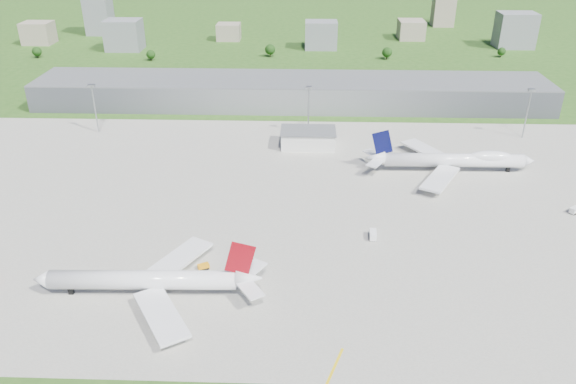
{
  "coord_description": "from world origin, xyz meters",
  "views": [
    {
      "loc": [
        8.93,
        -157.6,
        107.35
      ],
      "look_at": [
        2.41,
        32.68,
        9.0
      ],
      "focal_mm": 35.0,
      "sensor_mm": 36.0,
      "label": 1
    }
  ],
  "objects_px": {
    "tug_yellow": "(203,267)",
    "van_white_near": "(373,235)",
    "airliner_red_twin": "(152,281)",
    "airliner_blue_quad": "(453,160)",
    "van_white_far": "(575,210)"
  },
  "relations": [
    {
      "from": "airliner_red_twin",
      "to": "airliner_blue_quad",
      "type": "height_order",
      "value": "airliner_blue_quad"
    },
    {
      "from": "tug_yellow",
      "to": "airliner_red_twin",
      "type": "bearing_deg",
      "value": -160.59
    },
    {
      "from": "airliner_blue_quad",
      "to": "van_white_far",
      "type": "height_order",
      "value": "airliner_blue_quad"
    },
    {
      "from": "tug_yellow",
      "to": "van_white_far",
      "type": "xyz_separation_m",
      "value": [
        137.93,
        42.38,
        0.32
      ]
    },
    {
      "from": "airliner_red_twin",
      "to": "airliner_blue_quad",
      "type": "xyz_separation_m",
      "value": [
        112.16,
        93.03,
        0.29
      ]
    },
    {
      "from": "airliner_red_twin",
      "to": "tug_yellow",
      "type": "bearing_deg",
      "value": -135.63
    },
    {
      "from": "van_white_near",
      "to": "airliner_blue_quad",
      "type": "bearing_deg",
      "value": -31.66
    },
    {
      "from": "tug_yellow",
      "to": "van_white_near",
      "type": "bearing_deg",
      "value": -6.43
    },
    {
      "from": "airliner_red_twin",
      "to": "van_white_far",
      "type": "height_order",
      "value": "airliner_red_twin"
    },
    {
      "from": "airliner_red_twin",
      "to": "airliner_blue_quad",
      "type": "bearing_deg",
      "value": -141.9
    },
    {
      "from": "airliner_red_twin",
      "to": "tug_yellow",
      "type": "relative_size",
      "value": 16.43
    },
    {
      "from": "airliner_red_twin",
      "to": "airliner_blue_quad",
      "type": "distance_m",
      "value": 145.72
    },
    {
      "from": "tug_yellow",
      "to": "van_white_near",
      "type": "relative_size",
      "value": 0.76
    },
    {
      "from": "tug_yellow",
      "to": "van_white_near",
      "type": "xyz_separation_m",
      "value": [
        57.61,
        21.08,
        0.43
      ]
    },
    {
      "from": "airliner_red_twin",
      "to": "tug_yellow",
      "type": "height_order",
      "value": "airliner_red_twin"
    }
  ]
}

